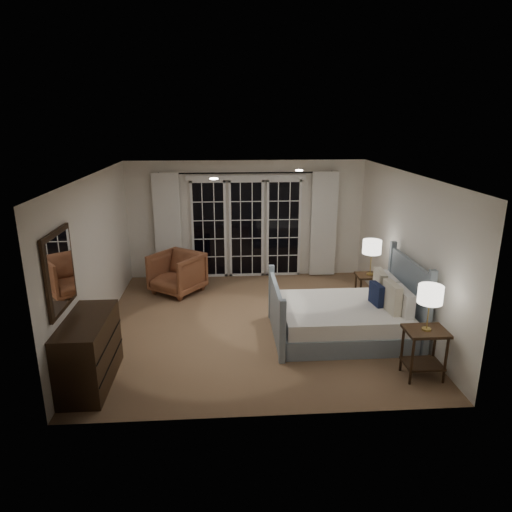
{
  "coord_description": "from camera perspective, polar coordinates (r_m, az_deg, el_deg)",
  "views": [
    {
      "loc": [
        -0.45,
        -7.03,
        3.33
      ],
      "look_at": [
        0.07,
        0.47,
        1.05
      ],
      "focal_mm": 32.0,
      "sensor_mm": 36.0,
      "label": 1
    }
  ],
  "objects": [
    {
      "name": "lamp_right",
      "position": [
        8.32,
        14.29,
        1.07
      ],
      "size": [
        0.33,
        0.33,
        0.64
      ],
      "color": "tan",
      "rests_on": "nightstand_right"
    },
    {
      "name": "floor",
      "position": [
        7.79,
        -0.26,
        -8.44
      ],
      "size": [
        5.0,
        5.0,
        0.0
      ],
      "primitive_type": "plane",
      "color": "brown",
      "rests_on": "ground"
    },
    {
      "name": "wall_right",
      "position": [
        7.9,
        18.14,
        0.75
      ],
      "size": [
        0.02,
        5.0,
        2.5
      ],
      "primitive_type": "cube",
      "color": "silver",
      "rests_on": "floor"
    },
    {
      "name": "nightstand_left",
      "position": [
        6.5,
        20.3,
        -10.49
      ],
      "size": [
        0.53,
        0.42,
        0.69
      ],
      "color": "#321E10",
      "rests_on": "floor"
    },
    {
      "name": "curtain_rod",
      "position": [
        9.5,
        -1.23,
        10.34
      ],
      "size": [
        3.5,
        0.03,
        0.03
      ],
      "primitive_type": "cylinder",
      "rotation": [
        0.0,
        1.57,
        0.0
      ],
      "color": "black",
      "rests_on": "wall_back"
    },
    {
      "name": "downlight_a",
      "position": [
        7.77,
        5.42,
        10.6
      ],
      "size": [
        0.12,
        0.12,
        0.01
      ],
      "primitive_type": "cylinder",
      "color": "white",
      "rests_on": "ceiling"
    },
    {
      "name": "wall_front",
      "position": [
        5.0,
        1.58,
        -7.69
      ],
      "size": [
        5.0,
        0.02,
        2.5
      ],
      "primitive_type": "cube",
      "color": "silver",
      "rests_on": "floor"
    },
    {
      "name": "lamp_left",
      "position": [
        6.21,
        20.97,
        -4.56
      ],
      "size": [
        0.32,
        0.32,
        0.61
      ],
      "color": "tan",
      "rests_on": "nightstand_left"
    },
    {
      "name": "armchair",
      "position": [
        9.12,
        -9.84,
        -2.1
      ],
      "size": [
        1.22,
        1.22,
        0.81
      ],
      "primitive_type": "imported",
      "rotation": [
        0.0,
        0.0,
        -0.64
      ],
      "color": "brown",
      "rests_on": "floor"
    },
    {
      "name": "wall_left",
      "position": [
        7.61,
        -19.42,
        0.03
      ],
      "size": [
        0.02,
        5.0,
        2.5
      ],
      "primitive_type": "cube",
      "color": "silver",
      "rests_on": "floor"
    },
    {
      "name": "curtain_right",
      "position": [
        9.88,
        8.44,
        3.94
      ],
      "size": [
        0.55,
        0.1,
        2.25
      ],
      "primitive_type": "cube",
      "color": "silver",
      "rests_on": "curtain_rod"
    },
    {
      "name": "ceiling",
      "position": [
        7.09,
        -0.29,
        10.16
      ],
      "size": [
        5.0,
        5.0,
        0.0
      ],
      "primitive_type": "plane",
      "rotation": [
        3.14,
        0.0,
        0.0
      ],
      "color": "white",
      "rests_on": "wall_back"
    },
    {
      "name": "french_doors",
      "position": [
        9.75,
        -1.2,
        3.59
      ],
      "size": [
        2.5,
        0.04,
        2.2
      ],
      "color": "black",
      "rests_on": "wall_back"
    },
    {
      "name": "nightstand_right",
      "position": [
        8.54,
        13.94,
        -3.62
      ],
      "size": [
        0.48,
        0.38,
        0.63
      ],
      "color": "#321E10",
      "rests_on": "floor"
    },
    {
      "name": "bed",
      "position": [
        7.39,
        11.15,
        -7.5
      ],
      "size": [
        2.13,
        1.52,
        1.24
      ],
      "color": "gray",
      "rests_on": "floor"
    },
    {
      "name": "mirror",
      "position": [
        6.02,
        -23.33,
        -1.73
      ],
      "size": [
        0.05,
        0.85,
        1.0
      ],
      "color": "#321E10",
      "rests_on": "wall_left"
    },
    {
      "name": "downlight_b",
      "position": [
        6.68,
        -5.28,
        9.59
      ],
      "size": [
        0.12,
        0.12,
        0.01
      ],
      "primitive_type": "cylinder",
      "color": "white",
      "rests_on": "ceiling"
    },
    {
      "name": "dresser",
      "position": [
        6.36,
        -20.13,
        -11.13
      ],
      "size": [
        0.54,
        1.28,
        0.91
      ],
      "color": "#321E10",
      "rests_on": "floor"
    },
    {
      "name": "wall_back",
      "position": [
        9.76,
        -1.22,
        4.56
      ],
      "size": [
        5.0,
        0.02,
        2.5
      ],
      "primitive_type": "cube",
      "color": "silver",
      "rests_on": "floor"
    },
    {
      "name": "curtain_left",
      "position": [
        9.73,
        -10.96,
        3.61
      ],
      "size": [
        0.55,
        0.1,
        2.25
      ],
      "primitive_type": "cube",
      "color": "silver",
      "rests_on": "curtain_rod"
    }
  ]
}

